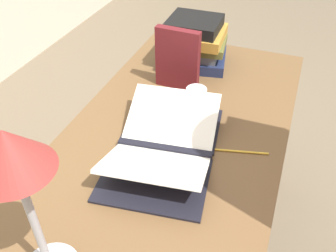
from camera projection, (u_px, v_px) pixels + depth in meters
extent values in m
cube|color=brown|center=(173.00, 140.00, 1.27)|extent=(1.46, 0.73, 0.03)
cube|color=brown|center=(275.00, 129.00, 1.92)|extent=(0.06, 0.06, 0.72)
cube|color=brown|center=(161.00, 104.00, 2.09)|extent=(0.06, 0.06, 0.72)
cube|color=black|center=(164.00, 149.00, 1.20)|extent=(0.06, 0.31, 0.02)
cube|color=black|center=(154.00, 180.00, 1.10)|extent=(0.28, 0.35, 0.01)
cube|color=black|center=(173.00, 125.00, 1.30)|extent=(0.28, 0.35, 0.01)
cube|color=white|center=(155.00, 165.00, 1.08)|extent=(0.25, 0.33, 0.10)
cube|color=white|center=(172.00, 117.00, 1.26)|extent=(0.25, 0.33, 0.10)
cube|color=#1E284C|center=(193.00, 58.00, 1.64)|extent=(0.26, 0.31, 0.04)
cube|color=slate|center=(193.00, 50.00, 1.62)|extent=(0.19, 0.24, 0.04)
cube|color=brown|center=(194.00, 43.00, 1.59)|extent=(0.22, 0.29, 0.03)
cube|color=#BC8933|center=(194.00, 35.00, 1.57)|extent=(0.23, 0.26, 0.04)
cube|color=black|center=(194.00, 24.00, 1.54)|extent=(0.20, 0.21, 0.05)
cube|color=maroon|center=(177.00, 59.00, 1.43)|extent=(0.04, 0.17, 0.25)
cylinder|color=#ADADB2|center=(35.00, 225.00, 0.77)|extent=(0.02, 0.02, 0.32)
cone|color=#99332D|center=(8.00, 150.00, 0.64)|extent=(0.15, 0.15, 0.09)
cylinder|color=white|center=(196.00, 100.00, 1.34)|extent=(0.07, 0.07, 0.10)
torus|color=white|center=(192.00, 94.00, 1.38)|extent=(0.05, 0.04, 0.05)
cylinder|color=gold|center=(241.00, 151.00, 1.20)|extent=(0.05, 0.17, 0.01)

